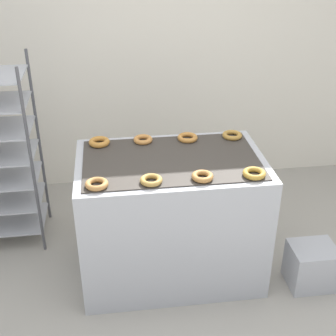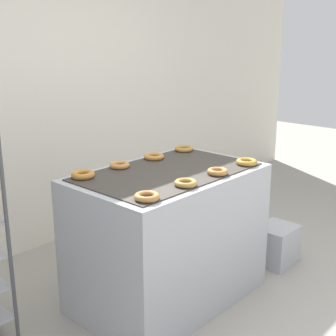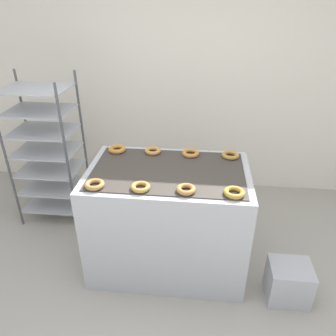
{
  "view_description": "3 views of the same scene",
  "coord_description": "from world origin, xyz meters",
  "px_view_note": "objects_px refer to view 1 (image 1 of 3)",
  "views": [
    {
      "loc": [
        -0.39,
        -2.14,
        2.44
      ],
      "look_at": [
        0.0,
        0.81,
        0.81
      ],
      "focal_mm": 50.0,
      "sensor_mm": 36.0,
      "label": 1
    },
    {
      "loc": [
        -2.23,
        -1.37,
        1.84
      ],
      "look_at": [
        0.0,
        0.66,
        0.98
      ],
      "focal_mm": 50.0,
      "sensor_mm": 36.0,
      "label": 2
    },
    {
      "loc": [
        0.24,
        -1.58,
        2.21
      ],
      "look_at": [
        0.0,
        0.66,
        0.98
      ],
      "focal_mm": 35.0,
      "sensor_mm": 36.0,
      "label": 3
    }
  ],
  "objects_px": {
    "donut_near_right": "(254,173)",
    "donut_far_left": "(99,142)",
    "glaze_bin": "(311,266)",
    "donut_far_right": "(232,135)",
    "donut_near_left": "(97,184)",
    "donut_far_midleft": "(143,140)",
    "fryer_machine": "(171,217)",
    "donut_far_midright": "(188,138)",
    "donut_near_midright": "(202,176)",
    "donut_near_midleft": "(151,180)"
  },
  "relations": [
    {
      "from": "donut_far_left",
      "to": "donut_near_left",
      "type": "bearing_deg",
      "value": -91.81
    },
    {
      "from": "glaze_bin",
      "to": "donut_far_right",
      "type": "xyz_separation_m",
      "value": [
        -0.5,
        0.59,
        0.81
      ]
    },
    {
      "from": "fryer_machine",
      "to": "donut_far_midleft",
      "type": "distance_m",
      "value": 0.6
    },
    {
      "from": "donut_far_left",
      "to": "donut_far_midright",
      "type": "xyz_separation_m",
      "value": [
        0.65,
        -0.01,
        -0.0
      ]
    },
    {
      "from": "donut_near_left",
      "to": "donut_near_midleft",
      "type": "distance_m",
      "value": 0.34
    },
    {
      "from": "glaze_bin",
      "to": "donut_far_right",
      "type": "height_order",
      "value": "donut_far_right"
    },
    {
      "from": "donut_near_midright",
      "to": "donut_near_right",
      "type": "relative_size",
      "value": 0.94
    },
    {
      "from": "donut_far_midright",
      "to": "donut_near_midleft",
      "type": "bearing_deg",
      "value": -119.36
    },
    {
      "from": "donut_near_midright",
      "to": "donut_far_midright",
      "type": "xyz_separation_m",
      "value": [
        0.01,
        0.59,
        -0.0
      ]
    },
    {
      "from": "donut_near_midleft",
      "to": "donut_far_right",
      "type": "bearing_deg",
      "value": 41.22
    },
    {
      "from": "donut_near_left",
      "to": "donut_far_left",
      "type": "xyz_separation_m",
      "value": [
        0.02,
        0.6,
        0.0
      ]
    },
    {
      "from": "donut_near_midright",
      "to": "glaze_bin",
      "type": "bearing_deg",
      "value": -0.45
    },
    {
      "from": "glaze_bin",
      "to": "donut_near_left",
      "type": "distance_m",
      "value": 1.71
    },
    {
      "from": "glaze_bin",
      "to": "donut_near_midright",
      "type": "height_order",
      "value": "donut_near_midright"
    },
    {
      "from": "donut_near_right",
      "to": "donut_far_midleft",
      "type": "bearing_deg",
      "value": 137.75
    },
    {
      "from": "fryer_machine",
      "to": "donut_near_right",
      "type": "bearing_deg",
      "value": -31.15
    },
    {
      "from": "donut_near_right",
      "to": "glaze_bin",
      "type": "bearing_deg",
      "value": -0.24
    },
    {
      "from": "donut_near_left",
      "to": "donut_near_midright",
      "type": "relative_size",
      "value": 1.03
    },
    {
      "from": "glaze_bin",
      "to": "donut_near_right",
      "type": "xyz_separation_m",
      "value": [
        -0.5,
        0.0,
        0.81
      ]
    },
    {
      "from": "donut_far_left",
      "to": "donut_far_right",
      "type": "distance_m",
      "value": 0.99
    },
    {
      "from": "donut_far_right",
      "to": "donut_near_midright",
      "type": "bearing_deg",
      "value": -120.46
    },
    {
      "from": "donut_near_midright",
      "to": "donut_far_left",
      "type": "distance_m",
      "value": 0.87
    },
    {
      "from": "fryer_machine",
      "to": "donut_far_midright",
      "type": "bearing_deg",
      "value": 60.49
    },
    {
      "from": "glaze_bin",
      "to": "donut_near_midleft",
      "type": "distance_m",
      "value": 1.42
    },
    {
      "from": "donut_far_midleft",
      "to": "glaze_bin",
      "type": "bearing_deg",
      "value": -27.32
    },
    {
      "from": "donut_near_midright",
      "to": "donut_far_midleft",
      "type": "height_order",
      "value": "donut_near_midright"
    },
    {
      "from": "fryer_machine",
      "to": "donut_near_midright",
      "type": "relative_size",
      "value": 9.28
    },
    {
      "from": "donut_near_midleft",
      "to": "donut_far_midright",
      "type": "bearing_deg",
      "value": 60.64
    },
    {
      "from": "donut_near_left",
      "to": "donut_far_right",
      "type": "relative_size",
      "value": 0.98
    },
    {
      "from": "donut_near_right",
      "to": "donut_far_midright",
      "type": "relative_size",
      "value": 1.0
    },
    {
      "from": "donut_far_midleft",
      "to": "donut_far_right",
      "type": "bearing_deg",
      "value": -0.95
    },
    {
      "from": "donut_far_midleft",
      "to": "donut_far_midright",
      "type": "distance_m",
      "value": 0.33
    },
    {
      "from": "donut_far_midleft",
      "to": "fryer_machine",
      "type": "bearing_deg",
      "value": -61.17
    },
    {
      "from": "glaze_bin",
      "to": "donut_far_midleft",
      "type": "distance_m",
      "value": 1.54
    },
    {
      "from": "fryer_machine",
      "to": "donut_far_midleft",
      "type": "bearing_deg",
      "value": 118.83
    },
    {
      "from": "donut_near_right",
      "to": "donut_far_right",
      "type": "height_order",
      "value": "donut_near_right"
    },
    {
      "from": "fryer_machine",
      "to": "donut_far_left",
      "type": "xyz_separation_m",
      "value": [
        -0.48,
        0.3,
        0.5
      ]
    },
    {
      "from": "donut_far_midright",
      "to": "donut_far_right",
      "type": "height_order",
      "value": "donut_far_midright"
    },
    {
      "from": "donut_near_left",
      "to": "donut_far_midright",
      "type": "distance_m",
      "value": 0.89
    },
    {
      "from": "donut_near_right",
      "to": "donut_far_right",
      "type": "relative_size",
      "value": 1.01
    },
    {
      "from": "donut_near_midleft",
      "to": "donut_far_right",
      "type": "xyz_separation_m",
      "value": [
        0.67,
        0.59,
        -0.0
      ]
    },
    {
      "from": "glaze_bin",
      "to": "donut_near_right",
      "type": "bearing_deg",
      "value": 179.76
    },
    {
      "from": "donut_near_midright",
      "to": "donut_far_midright",
      "type": "relative_size",
      "value": 0.94
    },
    {
      "from": "glaze_bin",
      "to": "donut_far_right",
      "type": "bearing_deg",
      "value": 130.04
    },
    {
      "from": "donut_near_right",
      "to": "donut_far_left",
      "type": "relative_size",
      "value": 0.98
    },
    {
      "from": "donut_far_midleft",
      "to": "donut_far_right",
      "type": "xyz_separation_m",
      "value": [
        0.67,
        -0.01,
        -0.0
      ]
    },
    {
      "from": "glaze_bin",
      "to": "donut_far_left",
      "type": "height_order",
      "value": "donut_far_left"
    },
    {
      "from": "donut_near_midleft",
      "to": "donut_near_right",
      "type": "relative_size",
      "value": 0.95
    },
    {
      "from": "fryer_machine",
      "to": "donut_far_midleft",
      "type": "relative_size",
      "value": 9.26
    },
    {
      "from": "donut_far_midleft",
      "to": "donut_far_left",
      "type": "bearing_deg",
      "value": -179.3
    }
  ]
}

